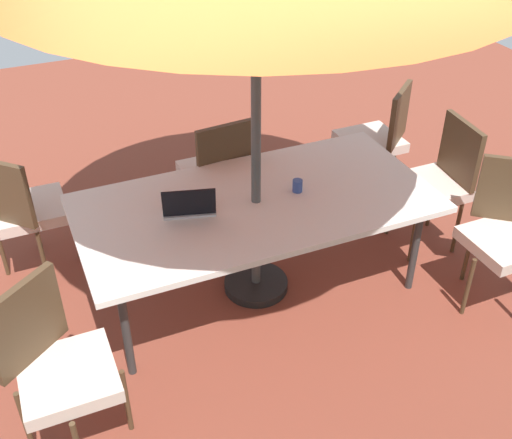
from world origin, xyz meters
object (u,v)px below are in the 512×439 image
Objects in this scene: chair_west at (437,179)px; chair_southwest at (378,136)px; cup at (298,186)px; laptop at (189,206)px; dining_table at (256,206)px; chair_southeast at (23,207)px; chair_northeast at (56,363)px; chair_northwest at (507,229)px; chair_south at (218,170)px.

chair_southwest is (0.03, -0.75, 0.00)m from chair_west.
laptop is at bearing -3.61° from cup.
chair_southwest is (-1.39, -0.73, -0.13)m from dining_table.
chair_southeast is at bearing -100.51° from chair_west.
dining_table is at bearing -10.13° from chair_northeast.
chair_west is 1.00× the size of chair_southeast.
laptop is (1.87, -0.74, 0.22)m from chair_northwest.
chair_northeast and chair_southwest have the same top height.
chair_south is at bearing 8.63° from chair_northeast.
dining_table is 1.58m from chair_southeast.
chair_northeast and chair_southeast have the same top height.
chair_northwest is 11.97× the size of cup.
cup is (-1.67, -0.72, 0.21)m from chair_northeast.
chair_southeast is 1.00× the size of chair_south.
dining_table is 27.62× the size of cup.
dining_table is 0.30m from cup.
chair_northeast is 11.97× the size of cup.
chair_southwest is 11.97× the size of cup.
chair_west is 1.00× the size of chair_northwest.
laptop is at bearing -163.13° from chair_northwest.
chair_northeast is 2.82m from chair_northwest.
chair_west and chair_southeast have the same top height.
chair_southwest is at bearing -146.17° from cup.
dining_table is 2.31× the size of chair_south.
cup is at bearing -160.47° from chair_southeast.
chair_northeast reaches higher than dining_table.
cup is (1.16, -0.70, 0.21)m from chair_northwest.
chair_southeast is 1.00× the size of chair_northwest.
chair_southwest is (-2.77, -1.45, 0.00)m from chair_northeast.
chair_northwest is at bearing 173.70° from laptop.
chair_west reaches higher than laptop.
cup is at bearing 105.68° from chair_south.
chair_west reaches higher than cup.
cup is at bearing -84.93° from chair_west.
chair_west and chair_northwest have the same top height.
chair_southwest reaches higher than dining_table.
chair_west is at bearing 130.90° from chair_northwest.
chair_southeast is at bearing -25.57° from cup.
cup is (-0.72, 0.05, -0.01)m from laptop.
chair_west is 2.62× the size of laptop.
chair_southeast is 1.37m from chair_south.
chair_northeast is 2.62× the size of laptop.
chair_south is (1.41, -0.75, 0.00)m from chair_west.
chair_southwest is at bearing -152.16° from dining_table.
laptop is (0.43, -0.04, 0.09)m from dining_table.
chair_south is 0.82m from cup.
dining_table is 2.31× the size of chair_west.
chair_southeast and chair_southwest have the same top height.
dining_table is at bearing -0.53° from cup.
chair_northeast is 2.01m from chair_south.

